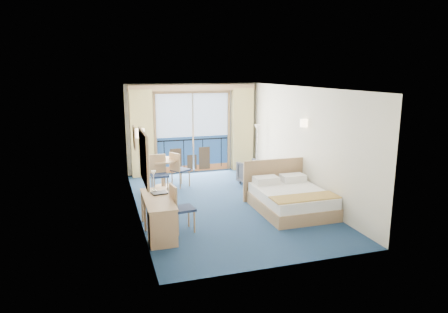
{
  "coord_description": "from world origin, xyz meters",
  "views": [
    {
      "loc": [
        -2.66,
        -8.59,
        3.06
      ],
      "look_at": [
        0.06,
        0.2,
        1.08
      ],
      "focal_mm": 32.0,
      "sensor_mm": 36.0,
      "label": 1
    }
  ],
  "objects_px": {
    "desk": "(161,221)",
    "table_chair_b": "(159,171)",
    "bed": "(290,198)",
    "nightstand": "(285,182)",
    "round_table": "(162,166)",
    "floor_lamp": "(257,137)",
    "desk_chair": "(179,205)",
    "table_chair_a": "(178,168)",
    "armchair": "(253,172)"
  },
  "relations": [
    {
      "from": "desk",
      "to": "table_chair_b",
      "type": "xyz_separation_m",
      "value": [
        0.4,
        3.06,
        0.16
      ]
    },
    {
      "from": "bed",
      "to": "nightstand",
      "type": "xyz_separation_m",
      "value": [
        0.54,
        1.38,
        -0.03
      ]
    },
    {
      "from": "bed",
      "to": "table_chair_b",
      "type": "bearing_deg",
      "value": 139.12
    },
    {
      "from": "desk",
      "to": "round_table",
      "type": "height_order",
      "value": "round_table"
    },
    {
      "from": "desk",
      "to": "nightstand",
      "type": "bearing_deg",
      "value": 31.99
    },
    {
      "from": "nightstand",
      "to": "floor_lamp",
      "type": "distance_m",
      "value": 2.01
    },
    {
      "from": "desk_chair",
      "to": "table_chair_a",
      "type": "relative_size",
      "value": 1.0
    },
    {
      "from": "floor_lamp",
      "to": "desk",
      "type": "bearing_deg",
      "value": -130.91
    },
    {
      "from": "bed",
      "to": "table_chair_b",
      "type": "xyz_separation_m",
      "value": [
        -2.59,
        2.24,
        0.27
      ]
    },
    {
      "from": "desk",
      "to": "table_chair_a",
      "type": "bearing_deg",
      "value": 74.24
    },
    {
      "from": "armchair",
      "to": "round_table",
      "type": "height_order",
      "value": "round_table"
    },
    {
      "from": "desk_chair",
      "to": "armchair",
      "type": "bearing_deg",
      "value": -50.65
    },
    {
      "from": "desk",
      "to": "table_chair_b",
      "type": "relative_size",
      "value": 1.54
    },
    {
      "from": "bed",
      "to": "round_table",
      "type": "xyz_separation_m",
      "value": [
        -2.44,
        2.67,
        0.3
      ]
    },
    {
      "from": "bed",
      "to": "table_chair_a",
      "type": "distance_m",
      "value": 3.29
    },
    {
      "from": "nightstand",
      "to": "floor_lamp",
      "type": "xyz_separation_m",
      "value": [
        -0.06,
        1.79,
        0.9
      ]
    },
    {
      "from": "desk",
      "to": "desk_chair",
      "type": "xyz_separation_m",
      "value": [
        0.4,
        0.36,
        0.15
      ]
    },
    {
      "from": "desk",
      "to": "round_table",
      "type": "bearing_deg",
      "value": 81.06
    },
    {
      "from": "desk",
      "to": "round_table",
      "type": "relative_size",
      "value": 1.76
    },
    {
      "from": "nightstand",
      "to": "table_chair_b",
      "type": "xyz_separation_m",
      "value": [
        -3.13,
        0.86,
        0.3
      ]
    },
    {
      "from": "desk_chair",
      "to": "table_chair_a",
      "type": "height_order",
      "value": "desk_chair"
    },
    {
      "from": "round_table",
      "to": "armchair",
      "type": "bearing_deg",
      "value": -9.15
    },
    {
      "from": "desk_chair",
      "to": "round_table",
      "type": "bearing_deg",
      "value": -9.9
    },
    {
      "from": "desk",
      "to": "armchair",
      "type": "bearing_deg",
      "value": 45.91
    },
    {
      "from": "armchair",
      "to": "round_table",
      "type": "bearing_deg",
      "value": -35.15
    },
    {
      "from": "floor_lamp",
      "to": "desk_chair",
      "type": "relative_size",
      "value": 1.59
    },
    {
      "from": "bed",
      "to": "table_chair_b",
      "type": "height_order",
      "value": "bed"
    },
    {
      "from": "bed",
      "to": "nightstand",
      "type": "distance_m",
      "value": 1.48
    },
    {
      "from": "floor_lamp",
      "to": "round_table",
      "type": "xyz_separation_m",
      "value": [
        -2.91,
        -0.51,
        -0.57
      ]
    },
    {
      "from": "bed",
      "to": "armchair",
      "type": "relative_size",
      "value": 2.67
    },
    {
      "from": "floor_lamp",
      "to": "desk_chair",
      "type": "bearing_deg",
      "value": -130.12
    },
    {
      "from": "floor_lamp",
      "to": "round_table",
      "type": "relative_size",
      "value": 1.78
    },
    {
      "from": "table_chair_b",
      "to": "bed",
      "type": "bearing_deg",
      "value": -43.56
    },
    {
      "from": "table_chair_a",
      "to": "desk_chair",
      "type": "bearing_deg",
      "value": 139.38
    },
    {
      "from": "desk",
      "to": "desk_chair",
      "type": "distance_m",
      "value": 0.55
    },
    {
      "from": "desk",
      "to": "round_table",
      "type": "distance_m",
      "value": 3.54
    },
    {
      "from": "nightstand",
      "to": "table_chair_a",
      "type": "height_order",
      "value": "table_chair_a"
    },
    {
      "from": "table_chair_a",
      "to": "nightstand",
      "type": "bearing_deg",
      "value": -145.04
    },
    {
      "from": "table_chair_b",
      "to": "armchair",
      "type": "bearing_deg",
      "value": -2.03
    },
    {
      "from": "bed",
      "to": "armchair",
      "type": "height_order",
      "value": "bed"
    },
    {
      "from": "nightstand",
      "to": "table_chair_a",
      "type": "bearing_deg",
      "value": 155.11
    },
    {
      "from": "table_chair_b",
      "to": "round_table",
      "type": "bearing_deg",
      "value": 67.48
    },
    {
      "from": "armchair",
      "to": "floor_lamp",
      "type": "xyz_separation_m",
      "value": [
        0.47,
        0.9,
        0.83
      ]
    },
    {
      "from": "bed",
      "to": "floor_lamp",
      "type": "bearing_deg",
      "value": 81.52
    },
    {
      "from": "floor_lamp",
      "to": "table_chair_a",
      "type": "height_order",
      "value": "floor_lamp"
    },
    {
      "from": "desk_chair",
      "to": "round_table",
      "type": "relative_size",
      "value": 1.12
    },
    {
      "from": "armchair",
      "to": "round_table",
      "type": "relative_size",
      "value": 0.83
    },
    {
      "from": "floor_lamp",
      "to": "desk_chair",
      "type": "distance_m",
      "value": 4.8
    },
    {
      "from": "nightstand",
      "to": "floor_lamp",
      "type": "bearing_deg",
      "value": 91.98
    },
    {
      "from": "bed",
      "to": "desk_chair",
      "type": "bearing_deg",
      "value": -169.89
    }
  ]
}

